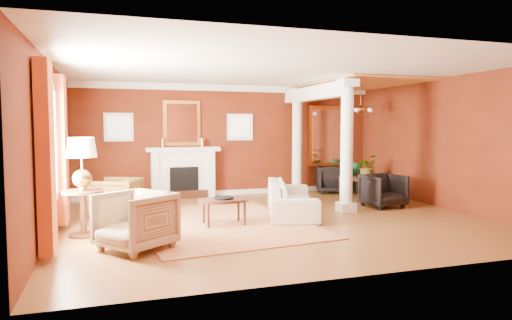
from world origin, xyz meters
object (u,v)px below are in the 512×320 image
object	(u,v)px
side_table	(82,169)
dining_table	(369,182)
armchair_leopard	(116,195)
coffee_table	(224,201)
armchair_stripe	(135,218)
sofa	(291,192)

from	to	relation	value
side_table	dining_table	xyz separation A→B (m)	(6.68, 2.13, -0.72)
armchair_leopard	coffee_table	xyz separation A→B (m)	(1.88, -1.43, 0.01)
armchair_stripe	side_table	size ratio (longest dim) A/B	0.58
sofa	side_table	size ratio (longest dim) A/B	1.43
side_table	armchair_leopard	bearing A→B (deg)	70.98
sofa	coffee_table	bearing A→B (deg)	128.29
sofa	armchair_stripe	xyz separation A→B (m)	(-3.22, -1.85, 0.02)
sofa	armchair_leopard	bearing A→B (deg)	94.06
armchair_stripe	side_table	distance (m)	1.52
sofa	dining_table	bearing A→B (deg)	-44.58
side_table	sofa	bearing A→B (deg)	10.18
armchair_stripe	coffee_table	world-z (taller)	armchair_stripe
armchair_leopard	dining_table	distance (m)	6.17
coffee_table	side_table	distance (m)	2.51
armchair_stripe	side_table	xyz separation A→B (m)	(-0.78, 1.14, 0.65)
armchair_stripe	dining_table	world-z (taller)	armchair_stripe
armchair_stripe	dining_table	distance (m)	6.74
armchair_leopard	coffee_table	size ratio (longest dim) A/B	0.90
sofa	coffee_table	world-z (taller)	sofa
sofa	dining_table	xyz separation A→B (m)	(2.69, 1.41, -0.06)
sofa	side_table	bearing A→B (deg)	117.89
sofa	coffee_table	size ratio (longest dim) A/B	2.44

